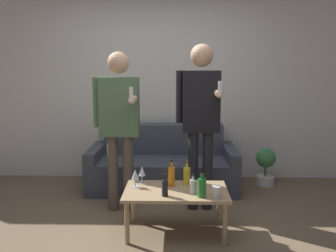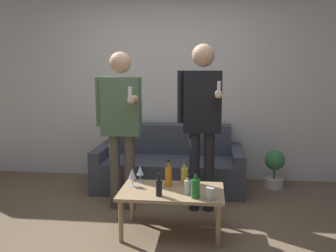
{
  "view_description": "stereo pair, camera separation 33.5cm",
  "coord_description": "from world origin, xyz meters",
  "px_view_note": "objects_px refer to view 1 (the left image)",
  "views": [
    {
      "loc": [
        0.25,
        -3.22,
        1.56
      ],
      "look_at": [
        0.16,
        0.55,
        0.95
      ],
      "focal_mm": 40.0,
      "sensor_mm": 36.0,
      "label": 1
    },
    {
      "loc": [
        0.59,
        -3.2,
        1.56
      ],
      "look_at": [
        0.16,
        0.55,
        0.95
      ],
      "focal_mm": 40.0,
      "sensor_mm": 36.0,
      "label": 2
    }
  ],
  "objects_px": {
    "couch": "(163,166)",
    "bottle_orange": "(202,187)",
    "coffee_table": "(176,195)",
    "person_standing_left": "(119,118)",
    "person_standing_right": "(201,112)"
  },
  "relations": [
    {
      "from": "coffee_table",
      "to": "person_standing_right",
      "type": "height_order",
      "value": "person_standing_right"
    },
    {
      "from": "coffee_table",
      "to": "couch",
      "type": "bearing_deg",
      "value": 97.07
    },
    {
      "from": "couch",
      "to": "coffee_table",
      "type": "bearing_deg",
      "value": -82.93
    },
    {
      "from": "couch",
      "to": "bottle_orange",
      "type": "relative_size",
      "value": 8.05
    },
    {
      "from": "coffee_table",
      "to": "person_standing_right",
      "type": "xyz_separation_m",
      "value": [
        0.26,
        0.6,
        0.7
      ]
    },
    {
      "from": "coffee_table",
      "to": "person_standing_left",
      "type": "bearing_deg",
      "value": 137.49
    },
    {
      "from": "person_standing_right",
      "to": "person_standing_left",
      "type": "bearing_deg",
      "value": -176.89
    },
    {
      "from": "couch",
      "to": "coffee_table",
      "type": "height_order",
      "value": "couch"
    },
    {
      "from": "person_standing_left",
      "to": "bottle_orange",
      "type": "bearing_deg",
      "value": -41.53
    },
    {
      "from": "bottle_orange",
      "to": "person_standing_right",
      "type": "bearing_deg",
      "value": 87.82
    },
    {
      "from": "coffee_table",
      "to": "bottle_orange",
      "type": "height_order",
      "value": "bottle_orange"
    },
    {
      "from": "couch",
      "to": "person_standing_left",
      "type": "xyz_separation_m",
      "value": [
        -0.44,
        -0.81,
        0.73
      ]
    },
    {
      "from": "coffee_table",
      "to": "person_standing_left",
      "type": "xyz_separation_m",
      "value": [
        -0.61,
        0.55,
        0.64
      ]
    },
    {
      "from": "coffee_table",
      "to": "bottle_orange",
      "type": "bearing_deg",
      "value": -38.76
    },
    {
      "from": "person_standing_left",
      "to": "person_standing_right",
      "type": "xyz_separation_m",
      "value": [
        0.86,
        0.05,
        0.06
      ]
    }
  ]
}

